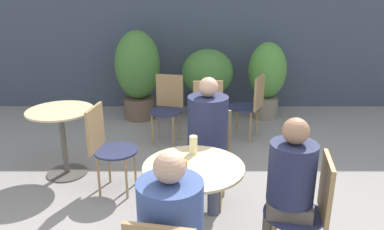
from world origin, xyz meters
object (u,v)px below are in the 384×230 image
object	(u,v)px
cafe_table_far	(61,129)
bistro_chair_2	(208,148)
bistro_chair_3	(250,102)
bistro_chair_6	(104,142)
cafe_table_near	(192,190)
beer_glass_1	(181,170)
seated_person_0	(170,229)
potted_plant_1	(206,76)
bistro_chair_1	(308,204)
bistro_chair_4	(207,111)
seated_person_1	(287,181)
beer_glass_0	(192,145)
potted_plant_2	(265,76)
bistro_chair_5	(166,103)
potted_plant_0	(136,71)
seated_person_2	(206,134)

from	to	relation	value
cafe_table_far	bistro_chair_2	xyz separation A→B (m)	(1.55, -0.49, -0.01)
bistro_chair_3	bistro_chair_6	size ratio (longest dim) A/B	1.00
cafe_table_near	bistro_chair_6	bearing A→B (deg)	131.76
cafe_table_near	beer_glass_1	bearing A→B (deg)	-109.81
cafe_table_near	seated_person_0	xyz separation A→B (m)	(-0.13, -0.66, 0.14)
bistro_chair_3	potted_plant_1	distance (m)	1.09
bistro_chair_1	bistro_chair_4	distance (m)	2.17
bistro_chair_3	seated_person_1	world-z (taller)	seated_person_1
bistro_chair_3	bistro_chair_4	xyz separation A→B (m)	(-0.59, -0.39, 0.00)
beer_glass_0	potted_plant_2	bearing A→B (deg)	69.10
cafe_table_far	bistro_chair_4	size ratio (longest dim) A/B	0.85
seated_person_1	potted_plant_1	distance (m)	3.40
bistro_chair_2	bistro_chair_3	xyz separation A→B (m)	(0.62, 1.51, 0.00)
bistro_chair_4	bistro_chair_6	xyz separation A→B (m)	(-1.05, -0.97, 0.00)
bistro_chair_6	potted_plant_2	world-z (taller)	potted_plant_2
seated_person_0	bistro_chair_3	bearing A→B (deg)	-96.13
beer_glass_1	cafe_table_far	bearing A→B (deg)	131.30
bistro_chair_5	beer_glass_0	distance (m)	2.10
beer_glass_1	potted_plant_0	xyz separation A→B (m)	(-0.76, 3.39, -0.06)
seated_person_1	potted_plant_1	size ratio (longest dim) A/B	1.07
bistro_chair_5	seated_person_2	distance (m)	1.69
beer_glass_0	cafe_table_far	bearing A→B (deg)	142.27
bistro_chair_2	beer_glass_1	bearing A→B (deg)	-91.89
bistro_chair_2	seated_person_1	distance (m)	1.07
cafe_table_near	bistro_chair_2	xyz separation A→B (m)	(0.15, 0.81, -0.02)
seated_person_0	potted_plant_2	bearing A→B (deg)	-97.36
seated_person_0	potted_plant_1	bearing A→B (deg)	-84.41
cafe_table_far	seated_person_2	bearing A→B (deg)	-22.81
seated_person_1	seated_person_2	distance (m)	0.95
bistro_chair_5	potted_plant_1	world-z (taller)	potted_plant_1
seated_person_2	seated_person_0	bearing A→B (deg)	-90.00
bistro_chair_2	potted_plant_2	distance (m)	2.60
bistro_chair_4	potted_plant_2	size ratio (longest dim) A/B	0.74
seated_person_0	seated_person_2	bearing A→B (deg)	-90.00
bistro_chair_5	cafe_table_near	bearing A→B (deg)	-68.13
cafe_table_near	seated_person_2	distance (m)	0.69
bistro_chair_5	potted_plant_1	distance (m)	1.13
bistro_chair_3	seated_person_1	xyz separation A→B (m)	(-0.12, -2.44, 0.16)
seated_person_0	seated_person_2	world-z (taller)	seated_person_2
bistro_chair_2	potted_plant_2	bearing A→B (deg)	78.43
bistro_chair_6	bistro_chair_3	bearing A→B (deg)	-41.68
seated_person_1	potted_plant_2	size ratio (longest dim) A/B	0.97
bistro_chair_3	potted_plant_0	xyz separation A→B (m)	(-1.62, 0.86, 0.23)
bistro_chair_6	beer_glass_1	bearing A→B (deg)	-137.42
seated_person_1	seated_person_2	bearing A→B (deg)	-135.01
seated_person_1	beer_glass_0	size ratio (longest dim) A/B	8.17
cafe_table_near	seated_person_1	distance (m)	0.68
bistro_chair_3	beer_glass_1	world-z (taller)	beer_glass_1
cafe_table_near	bistro_chair_6	world-z (taller)	bistro_chair_6
bistro_chair_5	potted_plant_2	size ratio (longest dim) A/B	0.74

